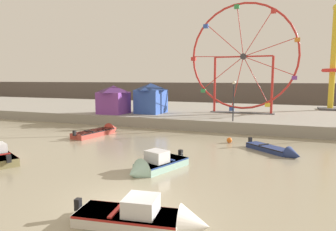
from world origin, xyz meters
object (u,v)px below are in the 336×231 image
(motorboat_navy_blue, at_px, (277,150))
(drop_tower_yellow_tower, at_px, (333,68))
(motorboat_white_red_stripe, at_px, (153,218))
(motorboat_seafoam, at_px, (153,166))
(motorboat_faded_red, at_px, (101,131))
(carnival_booth_purple_stall, at_px, (113,99))
(promenade_lamp_near, at_px, (234,95))
(mooring_buoy_orange, at_px, (229,140))
(ferris_wheel_red_frame, at_px, (243,58))
(carnival_booth_blue_tent, at_px, (151,98))

(motorboat_navy_blue, distance_m, drop_tower_yellow_tower, 24.57)
(motorboat_white_red_stripe, relative_size, motorboat_seafoam, 1.16)
(motorboat_white_red_stripe, distance_m, motorboat_faded_red, 18.74)
(motorboat_white_red_stripe, xyz_separation_m, motorboat_navy_blue, (3.83, 12.73, -0.10))
(motorboat_seafoam, bearing_deg, drop_tower_yellow_tower, 177.49)
(motorboat_faded_red, height_order, motorboat_navy_blue, motorboat_faded_red)
(drop_tower_yellow_tower, xyz_separation_m, carnival_booth_purple_stall, (-24.58, -13.94, -3.80))
(motorboat_faded_red, bearing_deg, drop_tower_yellow_tower, -36.57)
(drop_tower_yellow_tower, distance_m, carnival_booth_purple_stall, 28.52)
(motorboat_faded_red, distance_m, carnival_booth_purple_stall, 8.13)
(motorboat_navy_blue, xyz_separation_m, promenade_lamp_near, (-4.24, 7.35, 3.42))
(motorboat_seafoam, relative_size, promenade_lamp_near, 1.12)
(motorboat_seafoam, xyz_separation_m, motorboat_navy_blue, (6.40, 6.89, -0.13))
(promenade_lamp_near, distance_m, mooring_buoy_orange, 6.13)
(motorboat_navy_blue, xyz_separation_m, drop_tower_yellow_tower, (6.06, 22.93, 6.40))
(drop_tower_yellow_tower, bearing_deg, ferris_wheel_red_frame, -142.65)
(motorboat_white_red_stripe, height_order, ferris_wheel_red_frame, ferris_wheel_red_frame)
(carnival_booth_blue_tent, distance_m, promenade_lamp_near, 11.00)
(motorboat_faded_red, height_order, mooring_buoy_orange, motorboat_faded_red)
(carnival_booth_purple_stall, bearing_deg, promenade_lamp_near, -7.19)
(ferris_wheel_red_frame, bearing_deg, promenade_lamp_near, -88.91)
(carnival_booth_blue_tent, bearing_deg, ferris_wheel_red_frame, 24.43)
(promenade_lamp_near, bearing_deg, ferris_wheel_red_frame, 91.09)
(drop_tower_yellow_tower, bearing_deg, motorboat_faded_red, -135.76)
(motorboat_navy_blue, height_order, carnival_booth_blue_tent, carnival_booth_blue_tent)
(motorboat_navy_blue, bearing_deg, promenade_lamp_near, 160.02)
(ferris_wheel_red_frame, xyz_separation_m, promenade_lamp_near, (0.15, -7.61, -3.94))
(carnival_booth_blue_tent, height_order, promenade_lamp_near, promenade_lamp_near)
(motorboat_white_red_stripe, relative_size, mooring_buoy_orange, 11.44)
(motorboat_white_red_stripe, distance_m, drop_tower_yellow_tower, 37.54)
(motorboat_seafoam, relative_size, carnival_booth_purple_stall, 1.27)
(motorboat_faded_red, relative_size, ferris_wheel_red_frame, 0.44)
(motorboat_seafoam, xyz_separation_m, carnival_booth_purple_stall, (-12.12, 15.88, 2.46))
(carnival_booth_purple_stall, bearing_deg, ferris_wheel_red_frame, 22.26)
(mooring_buoy_orange, bearing_deg, motorboat_navy_blue, -31.61)
(motorboat_seafoam, height_order, carnival_booth_blue_tent, carnival_booth_blue_tent)
(carnival_booth_blue_tent, bearing_deg, carnival_booth_purple_stall, -149.51)
(motorboat_faded_red, height_order, ferris_wheel_red_frame, ferris_wheel_red_frame)
(drop_tower_yellow_tower, height_order, carnival_booth_purple_stall, drop_tower_yellow_tower)
(motorboat_faded_red, relative_size, drop_tower_yellow_tower, 0.42)
(carnival_booth_blue_tent, height_order, mooring_buoy_orange, carnival_booth_blue_tent)
(motorboat_faded_red, bearing_deg, promenade_lamp_near, -54.94)
(motorboat_white_red_stripe, xyz_separation_m, motorboat_faded_red, (-11.77, 14.58, -0.04))
(motorboat_white_red_stripe, xyz_separation_m, mooring_buoy_orange, (0.13, 15.01, -0.09))
(motorboat_seafoam, distance_m, drop_tower_yellow_tower, 32.92)
(motorboat_white_red_stripe, bearing_deg, promenade_lamp_near, 83.10)
(motorboat_navy_blue, distance_m, mooring_buoy_orange, 4.34)
(motorboat_faded_red, distance_m, motorboat_seafoam, 12.68)
(motorboat_seafoam, height_order, carnival_booth_purple_stall, carnival_booth_purple_stall)
(drop_tower_yellow_tower, bearing_deg, motorboat_seafoam, -112.68)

